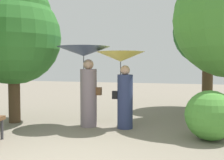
# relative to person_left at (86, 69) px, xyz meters

# --- Properties ---
(person_left) EXTENTS (1.35, 1.35, 2.04)m
(person_left) POSITION_rel_person_left_xyz_m (0.00, 0.00, 0.00)
(person_left) COLOR gray
(person_left) RESTS_ON ground
(person_right) EXTENTS (1.19, 1.19, 1.90)m
(person_right) POSITION_rel_person_left_xyz_m (0.96, 0.05, -0.11)
(person_right) COLOR navy
(person_right) RESTS_ON ground
(tree_near_right) EXTENTS (2.46, 2.46, 4.50)m
(tree_near_right) POSITION_rel_person_left_xyz_m (3.09, 3.81, 1.52)
(tree_near_right) COLOR #4C3823
(tree_near_right) RESTS_ON ground
(tree_mid_left) EXTENTS (2.57, 2.57, 3.98)m
(tree_mid_left) POSITION_rel_person_left_xyz_m (-2.05, -0.13, 1.05)
(tree_mid_left) COLOR #4C3823
(tree_mid_left) RESTS_ON ground
(bush_path_left) EXTENTS (1.05, 1.05, 1.05)m
(bush_path_left) POSITION_rel_person_left_xyz_m (3.00, -0.48, -0.96)
(bush_path_left) COLOR #4C9338
(bush_path_left) RESTS_ON ground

